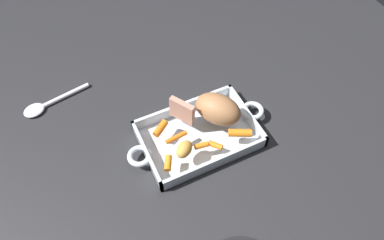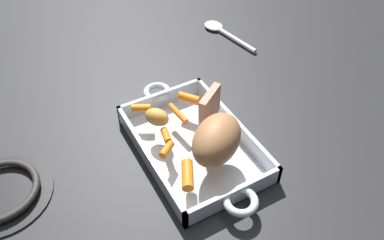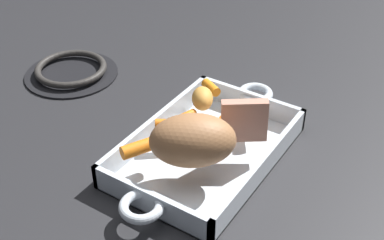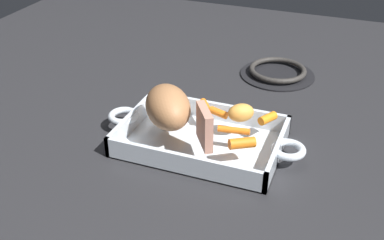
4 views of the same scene
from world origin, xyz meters
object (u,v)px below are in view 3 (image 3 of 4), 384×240
at_px(baby_carrot_long, 211,88).
at_px(baby_carrot_northeast, 186,116).
at_px(roast_slice_thick, 244,121).
at_px(baby_carrot_southeast, 225,112).
at_px(baby_carrot_northwest, 140,147).
at_px(pork_roast, 193,140).
at_px(baby_carrot_short, 167,123).
at_px(stove_burner_rear, 71,71).
at_px(potato_corner, 202,98).
at_px(baby_carrot_southwest, 257,111).
at_px(roasting_dish, 206,150).

bearing_deg(baby_carrot_long, baby_carrot_northeast, -173.60).
height_order(roast_slice_thick, baby_carrot_southeast, roast_slice_thick).
xyz_separation_m(baby_carrot_northwest, baby_carrot_northeast, (0.12, -0.01, -0.00)).
bearing_deg(pork_roast, baby_carrot_northwest, 109.41).
distance_m(pork_roast, baby_carrot_northeast, 0.12).
distance_m(roast_slice_thick, baby_carrot_short, 0.14).
bearing_deg(stove_burner_rear, roast_slice_thick, -96.62).
bearing_deg(baby_carrot_southeast, stove_burner_rear, 88.72).
distance_m(baby_carrot_long, stove_burner_rear, 0.35).
distance_m(potato_corner, stove_burner_rear, 0.36).
distance_m(baby_carrot_long, baby_carrot_southwest, 0.12).
xyz_separation_m(potato_corner, stove_burner_rear, (0.01, 0.35, -0.06)).
relative_size(baby_carrot_northeast, potato_corner, 0.72).
distance_m(baby_carrot_northeast, baby_carrot_short, 0.04).
bearing_deg(baby_carrot_northeast, roasting_dish, -109.47).
xyz_separation_m(baby_carrot_northeast, potato_corner, (0.05, -0.00, 0.01)).
xyz_separation_m(baby_carrot_southeast, baby_carrot_short, (-0.09, 0.07, 0.00)).
bearing_deg(roasting_dish, baby_carrot_southeast, 3.75).
height_order(pork_roast, baby_carrot_short, pork_roast).
relative_size(roasting_dish, baby_carrot_short, 10.67).
bearing_deg(baby_carrot_short, baby_carrot_northwest, -176.75).
height_order(roasting_dish, baby_carrot_northwest, baby_carrot_northwest).
bearing_deg(baby_carrot_southeast, potato_corner, 90.68).
xyz_separation_m(baby_carrot_southwest, potato_corner, (-0.03, 0.10, 0.01)).
xyz_separation_m(baby_carrot_southwest, baby_carrot_northwest, (-0.20, 0.12, 0.00)).
distance_m(baby_carrot_southeast, stove_burner_rear, 0.41).
relative_size(pork_roast, baby_carrot_long, 3.23).
bearing_deg(roast_slice_thick, baby_carrot_long, 51.50).
height_order(pork_roast, roast_slice_thick, pork_roast).
xyz_separation_m(roast_slice_thick, baby_carrot_southeast, (0.05, 0.06, -0.03)).
height_order(baby_carrot_southeast, baby_carrot_northeast, baby_carrot_northeast).
relative_size(roasting_dish, roast_slice_thick, 5.71).
bearing_deg(roast_slice_thick, pork_roast, 156.73).
xyz_separation_m(roast_slice_thick, baby_carrot_short, (-0.04, 0.13, -0.03)).
relative_size(baby_carrot_southeast, baby_carrot_northeast, 1.61).
height_order(baby_carrot_southeast, baby_carrot_southwest, baby_carrot_southwest).
bearing_deg(stove_burner_rear, pork_roast, -109.61).
bearing_deg(roasting_dish, stove_burner_rear, 78.76).
height_order(baby_carrot_long, baby_carrot_northwest, baby_carrot_northwest).
height_order(baby_carrot_long, baby_carrot_southwest, baby_carrot_southwest).
xyz_separation_m(pork_roast, roast_slice_thick, (0.10, -0.04, -0.00)).
height_order(baby_carrot_southwest, stove_burner_rear, baby_carrot_southwest).
bearing_deg(roast_slice_thick, baby_carrot_northeast, 93.52).
relative_size(pork_roast, stove_burner_rear, 0.68).
distance_m(pork_roast, stove_burner_rear, 0.46).
relative_size(baby_carrot_southeast, baby_carrot_short, 1.60).
bearing_deg(baby_carrot_southeast, roasting_dish, -176.25).
bearing_deg(roasting_dish, pork_roast, -167.14).
xyz_separation_m(baby_carrot_long, baby_carrot_southwest, (-0.02, -0.12, 0.00)).
distance_m(baby_carrot_northwest, baby_carrot_northeast, 0.12).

